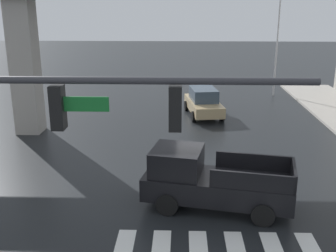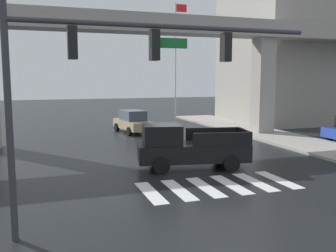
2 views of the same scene
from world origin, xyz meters
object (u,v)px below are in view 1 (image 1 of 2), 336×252
sedan_tan (203,102)px  pickup_truck (209,181)px  traffic_signal_mast (1,134)px  flagpole (281,8)px

sedan_tan → pickup_truck: bearing=-91.9°
pickup_truck → traffic_signal_mast: bearing=-127.4°
sedan_tan → flagpole: size_ratio=0.40×
traffic_signal_mast → pickup_truck: bearing=52.6°
pickup_truck → sedan_tan: bearing=88.1°
flagpole → pickup_truck: bearing=-108.8°
sedan_tan → flagpole: bearing=45.8°
pickup_truck → flagpole: (6.15, 18.07, 5.45)m
pickup_truck → sedan_tan: pickup_truck is taller
sedan_tan → flagpole: flagpole is taller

